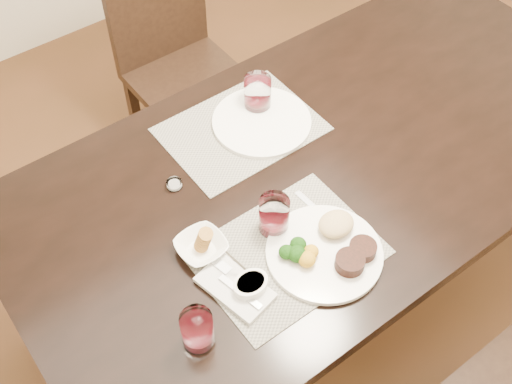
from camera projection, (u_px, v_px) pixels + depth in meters
ground_plane at (316, 282)px, 2.49m from camera, size 4.50×4.50×0.00m
dining_table at (332, 169)px, 1.97m from camera, size 2.00×1.00×0.75m
chair_far at (176, 56)px, 2.57m from camera, size 0.42×0.42×0.90m
placemat_near at (287, 253)px, 1.68m from camera, size 0.46×0.34×0.00m
placemat_far at (241, 129)px, 1.97m from camera, size 0.46×0.34×0.00m
dinner_plate at (330, 249)px, 1.67m from camera, size 0.31×0.31×0.05m
napkin_fork at (235, 287)px, 1.60m from camera, size 0.14×0.21×0.02m
steak_knife at (332, 224)px, 1.73m from camera, size 0.02×0.22×0.01m
cracker_bowl at (201, 246)px, 1.67m from camera, size 0.13×0.13×0.06m
sauce_ramekin at (251, 285)px, 1.59m from camera, size 0.09×0.14×0.07m
wine_glass_near at (274, 216)px, 1.69m from camera, size 0.08×0.08×0.11m
far_plate at (262, 122)px, 1.97m from camera, size 0.31×0.31×0.01m
wine_glass_far at (257, 95)px, 1.98m from camera, size 0.08×0.08×0.12m
wine_glass_side at (197, 331)px, 1.49m from camera, size 0.08×0.08×0.11m
salt_cellar at (174, 184)px, 1.82m from camera, size 0.04×0.04×0.02m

